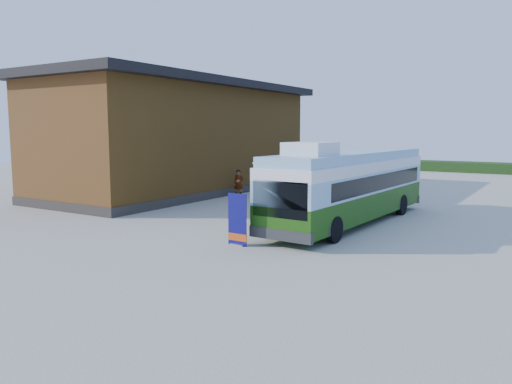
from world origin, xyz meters
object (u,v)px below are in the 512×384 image
Objects in this scene: picnic_table at (305,208)px; banner at (237,224)px; person_a at (239,183)px; person_b at (267,181)px; slurry_tanker at (336,168)px; bus at (350,184)px.

banner is at bearing -104.97° from picnic_table.
person_b is (0.91, 2.04, 0.01)m from person_a.
person_a is 10.42m from slurry_tanker.
picnic_table is 1.04× the size of person_b.
person_b reaches higher than picnic_table.
bus is at bearing 4.22° from picnic_table.
person_a is 0.99× the size of person_b.
bus is at bearing 76.40° from banner.
banner is at bearing -103.60° from bus.
banner is 14.97m from person_b.
slurry_tanker is at bearing -143.17° from person_b.
person_b is (-6.69, 13.39, 0.08)m from banner.
person_b is at bearing 119.35° from banner.
picnic_table is 16.62m from slurry_tanker.
picnic_table is 1.05× the size of person_a.
banner reaches higher than person_a.
slurry_tanker is at bearing 117.84° from bus.
person_b is at bearing 143.49° from bus.
bus reaches higher than slurry_tanker.
picnic_table is at bearing -157.44° from bus.
banner is 22.10m from slurry_tanker.
person_b is at bearing 43.29° from person_a.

